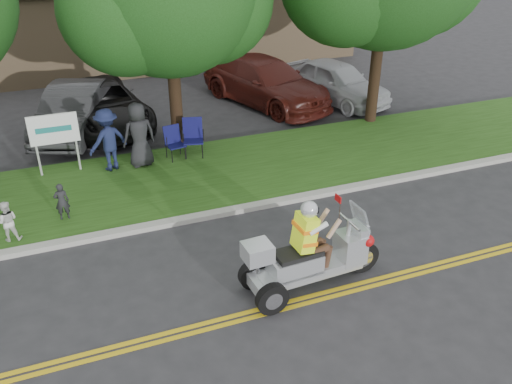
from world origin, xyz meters
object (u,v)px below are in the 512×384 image
object	(u,v)px
lawn_chair_a	(174,140)
lawn_chair_b	(193,135)
trike_scooter	(308,258)
parked_car_mid	(102,105)
parked_car_left	(75,110)
parked_car_far_right	(336,81)
parked_car_right	(266,82)

from	to	relation	value
lawn_chair_a	lawn_chair_b	size ratio (longest dim) A/B	0.87
trike_scooter	lawn_chair_b	distance (m)	6.61
lawn_chair_a	parked_car_mid	world-z (taller)	parked_car_mid
lawn_chair_b	trike_scooter	bearing A→B (deg)	-72.04
parked_car_left	parked_car_far_right	bearing A→B (deg)	19.71
lawn_chair_a	parked_car_far_right	size ratio (longest dim) A/B	0.21
parked_car_far_right	parked_car_left	bearing A→B (deg)	162.05
parked_car_left	parked_car_far_right	distance (m)	9.17
lawn_chair_b	parked_car_far_right	distance (m)	6.87
trike_scooter	lawn_chair_a	size ratio (longest dim) A/B	3.12
trike_scooter	parked_car_left	distance (m)	10.39
parked_car_mid	parked_car_far_right	distance (m)	8.31
trike_scooter	parked_car_mid	xyz separation A→B (m)	(-2.54, 10.08, 0.06)
parked_car_left	parked_car_right	world-z (taller)	parked_car_right
lawn_chair_b	parked_car_far_right	world-z (taller)	parked_car_far_right
parked_car_right	parked_car_far_right	xyz separation A→B (m)	(2.46, -0.73, -0.05)
parked_car_mid	parked_car_far_right	bearing A→B (deg)	-11.35
trike_scooter	parked_car_right	xyz separation A→B (m)	(3.30, 10.30, 0.14)
trike_scooter	parked_car_far_right	world-z (taller)	trike_scooter
lawn_chair_a	parked_car_left	size ratio (longest dim) A/B	0.20
parked_car_mid	parked_car_right	bearing A→B (deg)	-5.65
lawn_chair_b	parked_car_right	world-z (taller)	parked_car_right
parked_car_mid	parked_car_far_right	xyz separation A→B (m)	(8.30, -0.52, 0.03)
trike_scooter	parked_car_left	xyz separation A→B (m)	(-3.41, 9.81, 0.09)
parked_car_left	parked_car_right	distance (m)	6.72
parked_car_left	parked_car_far_right	xyz separation A→B (m)	(9.17, -0.25, -0.00)
parked_car_left	parked_car_right	xyz separation A→B (m)	(6.70, 0.48, 0.05)
lawn_chair_a	lawn_chair_b	distance (m)	0.57
lawn_chair_b	lawn_chair_a	bearing A→B (deg)	-163.75
lawn_chair_b	parked_car_mid	distance (m)	4.06
lawn_chair_a	parked_car_left	bearing A→B (deg)	116.04
lawn_chair_a	parked_car_far_right	xyz separation A→B (m)	(6.76, 2.98, 0.12)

